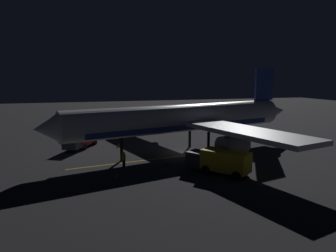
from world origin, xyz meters
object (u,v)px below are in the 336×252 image
Objects in this scene: catering_truck at (220,161)px; traffic_cone_near_left at (167,162)px; baggage_truck at (81,139)px; ground_crew_worker at (124,160)px; airliner at (187,119)px; traffic_cone_under_wing at (118,145)px; traffic_cone_near_right at (117,176)px.

catering_truck reaches higher than traffic_cone_near_left.
baggage_truck is 12.13m from ground_crew_worker.
airliner reaches higher than traffic_cone_under_wing.
catering_truck is (-16.23, -13.13, 0.07)m from baggage_truck.
traffic_cone_under_wing is (13.89, -2.01, 0.00)m from traffic_cone_near_right.
ground_crew_worker is at bearing -19.68° from traffic_cone_near_right.
airliner is at bearing -49.48° from traffic_cone_near_right.
airliner is 5.71× the size of catering_truck.
baggage_truck is 11.97× the size of traffic_cone_near_left.
traffic_cone_near_right is 14.04m from traffic_cone_under_wing.
baggage_truck is at bearing 38.96° from catering_truck.
airliner is 10.62m from catering_truck.
traffic_cone_under_wing is at bearing 58.18° from airliner.
traffic_cone_near_left and traffic_cone_near_right have the same top height.
ground_crew_worker is 3.16× the size of traffic_cone_under_wing.
traffic_cone_under_wing is at bearing -100.49° from baggage_truck.
traffic_cone_near_left is 1.00× the size of traffic_cone_near_right.
baggage_truck is 5.12m from traffic_cone_under_wing.
ground_crew_worker is (-11.39, -4.17, -0.31)m from baggage_truck.
airliner is at bearing -121.82° from traffic_cone_under_wing.
traffic_cone_near_left is (-0.05, -4.75, -0.64)m from ground_crew_worker.
traffic_cone_under_wing is (15.31, 8.17, -1.02)m from catering_truck.
traffic_cone_near_right is at bearing -168.75° from baggage_truck.
baggage_truck reaches higher than ground_crew_worker.
traffic_cone_near_left is at bearing -142.06° from baggage_truck.
airliner is 5.57× the size of baggage_truck.
traffic_cone_near_right is 1.00× the size of traffic_cone_under_wing.
airliner is 14.08m from traffic_cone_near_right.
airliner is at bearing -0.46° from catering_truck.
catering_truck is (-10.19, 0.08, -2.99)m from airliner.
ground_crew_worker is (-5.35, 9.04, -3.37)m from airliner.
airliner is 10.51m from traffic_cone_under_wing.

